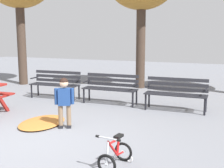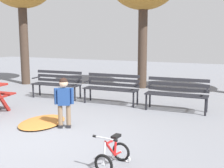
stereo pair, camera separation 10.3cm
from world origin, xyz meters
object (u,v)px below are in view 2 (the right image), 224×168
object	(u,v)px
kids_bicycle	(113,154)
child_standing	(64,98)
park_bench_far_left	(57,82)
park_bench_left	(112,86)
park_bench_right	(177,91)

from	to	relation	value
kids_bicycle	child_standing	bearing A→B (deg)	143.38
park_bench_far_left	kids_bicycle	xyz separation A→B (m)	(3.71, -3.78, -0.31)
park_bench_left	child_standing	distance (m)	2.50
park_bench_left	child_standing	size ratio (longest dim) A/B	1.51
park_bench_far_left	park_bench_left	bearing A→B (deg)	0.33
park_bench_far_left	kids_bicycle	size ratio (longest dim) A/B	2.80
child_standing	kids_bicycle	distance (m)	2.21
park_bench_left	park_bench_right	xyz separation A→B (m)	(1.90, -0.03, 0.00)
park_bench_right	child_standing	distance (m)	3.08
park_bench_right	child_standing	size ratio (longest dim) A/B	1.51
park_bench_left	kids_bicycle	distance (m)	4.21
child_standing	kids_bicycle	size ratio (longest dim) A/B	1.85
child_standing	kids_bicycle	xyz separation A→B (m)	(1.74, -1.30, -0.43)
child_standing	kids_bicycle	world-z (taller)	child_standing
park_bench_right	child_standing	bearing A→B (deg)	-126.65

